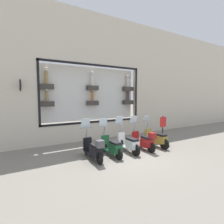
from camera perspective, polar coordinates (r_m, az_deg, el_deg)
The scene contains 8 objects.
ground_plane at distance 8.17m, azimuth 4.96°, elevation -13.79°, with size 120.00×120.00×0.00m, color gray.
building_facade at distance 10.94m, azimuth -6.17°, elevation 11.50°, with size 1.21×36.00×7.60m.
scooter_olive_0 at distance 9.52m, azimuth 14.37°, elevation -8.42°, with size 1.81×0.61×1.59m.
scooter_red_1 at distance 8.86m, azimuth 10.49°, elevation -9.21°, with size 1.80×0.60×1.62m.
scooter_white_2 at distance 8.37m, azimuth 5.42°, elevation -10.17°, with size 1.81×0.60×1.65m.
scooter_green_3 at distance 7.89m, azimuth 0.02°, elevation -11.24°, with size 1.80×0.60×1.60m.
scooter_black_4 at distance 7.42m, azimuth -5.89°, elevation -12.00°, with size 1.79×0.60×1.66m.
shop_sign_post at distance 10.09m, azimuth 16.23°, elevation -5.40°, with size 0.36×0.45×1.57m.
Camera 1 is at (-6.28, 4.52, 2.63)m, focal length 28.00 mm.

